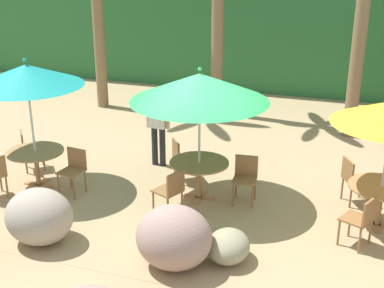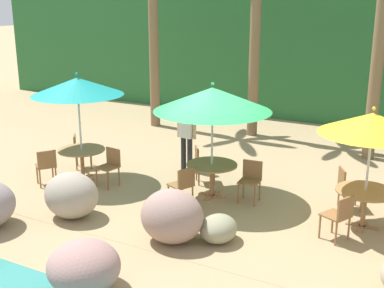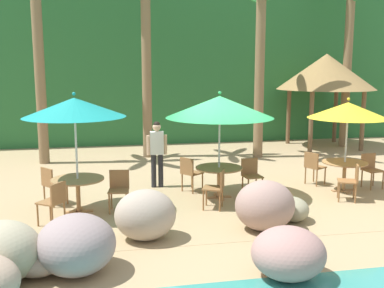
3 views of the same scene
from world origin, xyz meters
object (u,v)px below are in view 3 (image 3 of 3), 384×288
(chair_teal_left, at_px, (54,200))
(palm_tree_third, at_px, (260,41))
(umbrella_teal, at_px, (74,107))
(dining_table_teal, at_px, (78,184))
(palapa_hut, at_px, (326,72))
(chair_yellow_inland, at_px, (314,166))
(chair_green_left, at_px, (217,186))
(palm_tree_second, at_px, (146,28))
(chair_teal_seaward, at_px, (119,187))
(dining_table_yellow, at_px, (345,167))
(chair_green_seaward, at_px, (251,173))
(chair_yellow_seaward, at_px, (371,168))
(chair_green_inland, at_px, (190,172))
(umbrella_yellow, at_px, (348,110))
(waiter_in_white, at_px, (157,149))
(chair_teal_inland, at_px, (52,183))
(palm_tree_nearest, at_px, (36,13))
(dining_table_green, at_px, (219,172))
(palm_tree_fourth, at_px, (349,36))
(umbrella_green, at_px, (220,107))
(chair_yellow_left, at_px, (352,179))

(chair_teal_left, relative_size, palm_tree_third, 0.15)
(umbrella_teal, xyz_separation_m, dining_table_teal, (-0.00, 0.00, -1.62))
(palapa_hut, bearing_deg, chair_yellow_inland, -119.20)
(chair_green_left, distance_m, palm_tree_second, 7.21)
(chair_teal_seaward, distance_m, palm_tree_third, 7.76)
(dining_table_yellow, bearing_deg, umbrella_teal, -175.93)
(chair_green_seaward, relative_size, chair_yellow_seaward, 1.00)
(chair_yellow_seaward, relative_size, chair_yellow_inland, 1.00)
(chair_yellow_inland, bearing_deg, chair_green_inland, -179.07)
(chair_green_left, distance_m, dining_table_yellow, 3.53)
(dining_table_teal, distance_m, chair_green_seaward, 4.08)
(umbrella_yellow, relative_size, palm_tree_third, 0.39)
(waiter_in_white, bearing_deg, chair_teal_inland, -155.87)
(palm_tree_nearest, relative_size, palm_tree_second, 1.08)
(palapa_hut, distance_m, waiter_in_white, 8.52)
(chair_teal_seaward, height_order, chair_teal_left, same)
(dining_table_green, xyz_separation_m, chair_green_seaward, (0.84, 0.16, -0.10))
(chair_teal_seaward, height_order, palm_tree_nearest, palm_tree_nearest)
(chair_green_left, relative_size, dining_table_yellow, 0.79)
(chair_yellow_inland, bearing_deg, chair_teal_inland, -175.15)
(palm_tree_second, xyz_separation_m, palm_tree_fourth, (7.60, 0.62, -0.14))
(dining_table_green, bearing_deg, chair_green_seaward, 10.87)
(chair_teal_seaward, relative_size, dining_table_green, 0.79)
(chair_teal_left, relative_size, dining_table_yellow, 0.79)
(chair_teal_left, relative_size, chair_yellow_seaward, 1.00)
(chair_teal_seaward, xyz_separation_m, palm_tree_second, (1.18, 5.75, 3.79))
(umbrella_green, height_order, dining_table_yellow, umbrella_green)
(palm_tree_third, bearing_deg, waiter_in_white, -139.60)
(chair_green_inland, xyz_separation_m, palm_tree_third, (3.10, 3.87, 3.37))
(chair_green_seaward, bearing_deg, chair_yellow_inland, 15.60)
(chair_teal_seaward, relative_size, palapa_hut, 0.24)
(chair_green_seaward, distance_m, waiter_in_white, 2.45)
(palm_tree_fourth, bearing_deg, chair_green_left, -135.06)
(chair_yellow_left, bearing_deg, dining_table_yellow, 71.10)
(dining_table_yellow, distance_m, palm_tree_second, 7.77)
(chair_green_inland, height_order, palapa_hut, palapa_hut)
(dining_table_green, bearing_deg, chair_green_inland, 132.36)
(dining_table_teal, relative_size, chair_teal_inland, 1.26)
(chair_teal_left, bearing_deg, umbrella_yellow, 10.05)
(umbrella_teal, height_order, waiter_in_white, umbrella_teal)
(palm_tree_second, distance_m, palm_tree_third, 3.78)
(chair_green_left, distance_m, palapa_hut, 9.19)
(umbrella_green, xyz_separation_m, dining_table_green, (-0.00, 0.00, -1.54))
(umbrella_teal, distance_m, chair_teal_inland, 1.92)
(umbrella_teal, height_order, chair_green_seaward, umbrella_teal)
(chair_teal_inland, distance_m, dining_table_green, 3.79)
(dining_table_green, height_order, palapa_hut, palapa_hut)
(chair_teal_seaward, distance_m, chair_green_left, 2.11)
(chair_green_inland, xyz_separation_m, chair_yellow_left, (3.49, -1.46, 0.00))
(palm_tree_third, bearing_deg, umbrella_teal, -138.91)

